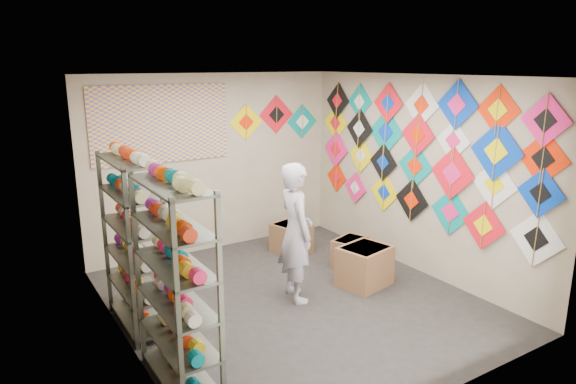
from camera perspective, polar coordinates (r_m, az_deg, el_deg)
ground at (r=6.46m, az=0.68°, el=-11.93°), size 4.50×4.50×0.00m
room_walls at (r=5.92m, az=0.73°, el=2.51°), size 4.50×4.50×4.50m
shelf_rack_front at (r=4.65m, az=-12.33°, el=-10.20°), size 0.40×1.10×1.90m
shelf_rack_back at (r=5.81m, az=-16.78°, el=-5.47°), size 0.40×1.10×1.90m
string_spools at (r=5.19m, az=-14.88°, el=-6.60°), size 0.12×2.36×0.12m
kite_wall_display at (r=7.13m, az=14.52°, el=4.09°), size 0.06×4.28×2.03m
back_wall_kites at (r=8.32m, az=-1.37°, el=8.09°), size 1.62×0.02×0.74m
poster at (r=7.53m, az=-13.88°, el=7.34°), size 2.00×0.01×1.10m
shopkeeper at (r=6.20m, az=0.87°, el=-4.50°), size 0.78×0.65×1.71m
carton_a at (r=6.85m, az=8.49°, el=-8.12°), size 0.73×0.65×0.52m
carton_b at (r=7.43m, az=7.09°, el=-6.74°), size 0.61×0.56×0.41m
carton_c at (r=7.92m, az=0.39°, el=-5.13°), size 0.59×0.62×0.45m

